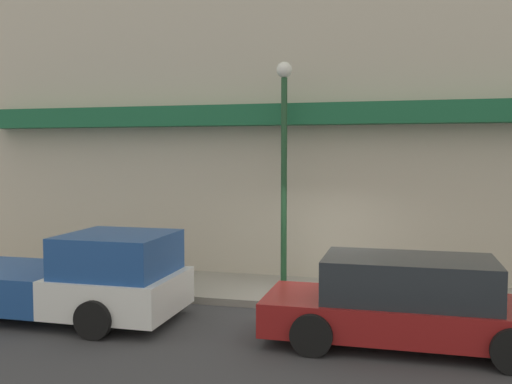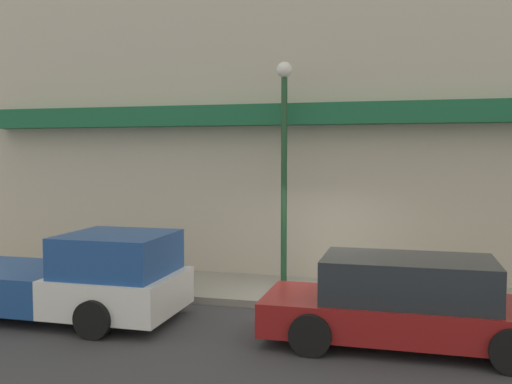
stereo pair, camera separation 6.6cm
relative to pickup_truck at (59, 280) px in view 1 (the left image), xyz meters
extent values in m
plane|color=#38383A|center=(4.74, 1.58, -0.75)|extent=(80.00, 80.00, 0.00)
cube|color=gray|center=(4.74, 2.85, -0.67)|extent=(36.00, 2.54, 0.16)
cube|color=#BCB29E|center=(4.74, 5.62, 4.25)|extent=(19.80, 3.00, 10.01)
cube|color=#195B38|center=(4.74, 3.82, 3.40)|extent=(18.22, 0.60, 0.50)
cube|color=white|center=(1.30, 0.00, -0.17)|extent=(2.29, 2.03, 0.71)
cube|color=#1E478C|center=(1.30, 0.00, 0.57)|extent=(1.94, 1.87, 0.77)
cylinder|color=black|center=(1.36, 1.01, -0.41)|extent=(0.69, 0.22, 0.69)
cylinder|color=black|center=(1.36, -1.01, -0.41)|extent=(0.69, 0.22, 0.69)
cube|color=maroon|center=(6.63, 0.00, -0.26)|extent=(4.81, 1.78, 0.57)
cube|color=#23282D|center=(6.63, 0.00, 0.38)|extent=(2.79, 1.60, 0.72)
cylinder|color=black|center=(8.12, 0.89, -0.41)|extent=(0.69, 0.22, 0.69)
cylinder|color=black|center=(5.14, 0.89, -0.41)|extent=(0.69, 0.22, 0.69)
cylinder|color=black|center=(5.14, -0.89, -0.41)|extent=(0.69, 0.22, 0.69)
cylinder|color=#196633|center=(6.29, 2.12, -0.31)|extent=(0.22, 0.22, 0.57)
sphere|color=#196633|center=(6.29, 2.12, 0.05)|extent=(0.21, 0.21, 0.21)
cylinder|color=#1E4728|center=(3.87, 3.10, 1.79)|extent=(0.14, 0.14, 4.78)
sphere|color=silver|center=(3.87, 3.10, 4.36)|extent=(0.36, 0.36, 0.36)
camera|label=1|loc=(6.49, -9.71, 2.48)|focal=40.00mm
camera|label=2|loc=(6.55, -9.69, 2.48)|focal=40.00mm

